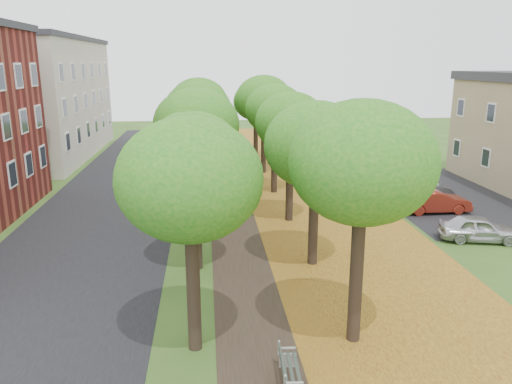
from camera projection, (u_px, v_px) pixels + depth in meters
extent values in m
plane|color=#2D4C19|center=(269.00, 344.00, 15.04)|extent=(120.00, 120.00, 0.00)
cube|color=black|center=(108.00, 209.00, 28.76)|extent=(8.00, 70.00, 0.01)
cube|color=black|center=(237.00, 206.00, 29.48)|extent=(3.20, 70.00, 0.01)
cube|color=#A7811F|center=(320.00, 203.00, 29.96)|extent=(7.50, 70.00, 0.01)
cube|color=black|center=(448.00, 195.00, 31.75)|extent=(9.00, 16.00, 0.01)
cylinder|color=black|center=(193.00, 288.00, 14.34)|extent=(0.40, 0.40, 3.86)
ellipsoid|color=#1A6715|center=(190.00, 179.00, 13.52)|extent=(4.02, 4.02, 3.42)
cylinder|color=black|center=(197.00, 223.00, 20.12)|extent=(0.40, 0.40, 3.86)
ellipsoid|color=#1A6715|center=(194.00, 144.00, 19.30)|extent=(4.02, 4.02, 3.42)
cylinder|color=black|center=(198.00, 187.00, 25.89)|extent=(0.40, 0.40, 3.86)
ellipsoid|color=#1A6715|center=(196.00, 125.00, 25.08)|extent=(4.02, 4.02, 3.42)
cylinder|color=black|center=(199.00, 164.00, 31.67)|extent=(0.40, 0.40, 3.86)
ellipsoid|color=#1A6715|center=(198.00, 113.00, 30.85)|extent=(4.02, 4.02, 3.42)
cylinder|color=black|center=(200.00, 149.00, 37.45)|extent=(0.40, 0.40, 3.86)
ellipsoid|color=#1A6715|center=(199.00, 105.00, 36.63)|extent=(4.02, 4.02, 3.42)
cylinder|color=black|center=(201.00, 137.00, 43.22)|extent=(0.40, 0.40, 3.86)
ellipsoid|color=#1A6715|center=(200.00, 99.00, 42.40)|extent=(4.02, 4.02, 3.42)
cylinder|color=black|center=(356.00, 281.00, 14.81)|extent=(0.40, 0.40, 3.86)
ellipsoid|color=#1A6715|center=(362.00, 175.00, 13.99)|extent=(4.02, 4.02, 3.42)
cylinder|color=black|center=(313.00, 220.00, 20.58)|extent=(0.40, 0.40, 3.86)
ellipsoid|color=#1A6715|center=(316.00, 142.00, 19.76)|extent=(4.02, 4.02, 3.42)
cylinder|color=black|center=(289.00, 185.00, 26.36)|extent=(0.40, 0.40, 3.86)
ellipsoid|color=#1A6715|center=(291.00, 124.00, 25.54)|extent=(4.02, 4.02, 3.42)
cylinder|color=black|center=(274.00, 163.00, 32.13)|extent=(0.40, 0.40, 3.86)
ellipsoid|color=#1A6715|center=(275.00, 112.00, 31.32)|extent=(4.02, 4.02, 3.42)
cylinder|color=black|center=(264.00, 148.00, 37.91)|extent=(0.40, 0.40, 3.86)
ellipsoid|color=#1A6715|center=(264.00, 105.00, 37.09)|extent=(4.02, 4.02, 3.42)
cylinder|color=black|center=(256.00, 136.00, 43.69)|extent=(0.40, 0.40, 3.86)
ellipsoid|color=#1A6715|center=(256.00, 99.00, 42.87)|extent=(4.02, 4.02, 3.42)
cube|color=beige|center=(31.00, 100.00, 43.91)|extent=(10.00, 20.00, 10.00)
cube|color=#2D2D33|center=(24.00, 38.00, 42.59)|extent=(10.30, 20.30, 0.40)
cube|color=#2A342B|center=(291.00, 370.00, 13.04)|extent=(0.52, 1.72, 0.04)
cube|color=#2A342B|center=(282.00, 362.00, 12.97)|extent=(0.12, 1.70, 0.25)
cube|color=silver|center=(288.00, 360.00, 13.84)|extent=(0.47, 0.08, 0.42)
cube|color=silver|center=(295.00, 383.00, 12.25)|extent=(0.43, 0.08, 0.04)
cube|color=silver|center=(288.00, 348.00, 13.75)|extent=(0.43, 0.08, 0.04)
imported|color=#B0AFB4|center=(479.00, 229.00, 23.54)|extent=(3.85, 2.21, 1.23)
imported|color=maroon|center=(435.00, 201.00, 28.03)|extent=(3.91, 1.41, 1.28)
imported|color=#38383E|center=(417.00, 190.00, 30.43)|extent=(4.97, 3.09, 1.34)
imported|color=white|center=(401.00, 180.00, 32.93)|extent=(5.05, 2.69, 1.35)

